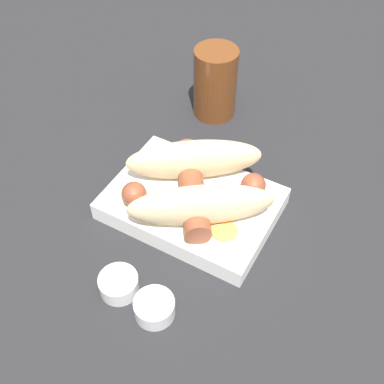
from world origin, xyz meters
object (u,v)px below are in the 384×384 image
at_px(condiment_cup_near, 119,285).
at_px(condiment_cup_far, 155,308).
at_px(food_tray, 192,204).
at_px(sausage, 194,190).
at_px(drink_glass, 215,83).
at_px(bread_roll, 197,181).

xyz_separation_m(condiment_cup_near, condiment_cup_far, (0.06, -0.01, 0.00)).
height_order(food_tray, sausage, sausage).
height_order(food_tray, drink_glass, drink_glass).
xyz_separation_m(food_tray, sausage, (0.00, -0.00, 0.03)).
distance_m(food_tray, condiment_cup_far, 0.17).
distance_m(food_tray, drink_glass, 0.23).
bearing_deg(sausage, bread_roll, 61.75).
distance_m(food_tray, condiment_cup_near, 0.16).
xyz_separation_m(condiment_cup_near, drink_glass, (-0.06, 0.37, 0.05)).
height_order(bread_roll, condiment_cup_far, bread_roll).
relative_size(food_tray, sausage, 1.36).
bearing_deg(condiment_cup_far, drink_glass, 107.10).
height_order(food_tray, condiment_cup_near, food_tray).
xyz_separation_m(condiment_cup_far, drink_glass, (-0.12, 0.38, 0.05)).
bearing_deg(condiment_cup_near, condiment_cup_far, -5.75).
bearing_deg(condiment_cup_far, sausage, 102.55).
height_order(condiment_cup_far, drink_glass, drink_glass).
height_order(sausage, drink_glass, drink_glass).
bearing_deg(sausage, food_tray, 167.64).
bearing_deg(drink_glass, condiment_cup_near, -80.78).
height_order(condiment_cup_near, drink_glass, drink_glass).
height_order(food_tray, bread_roll, bread_roll).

